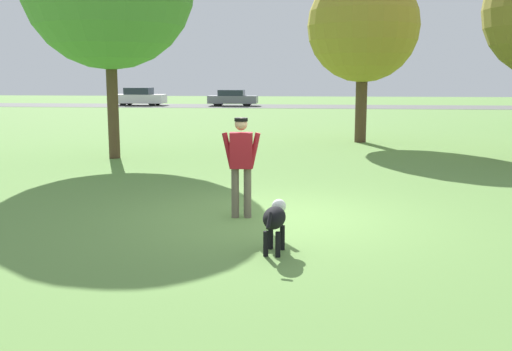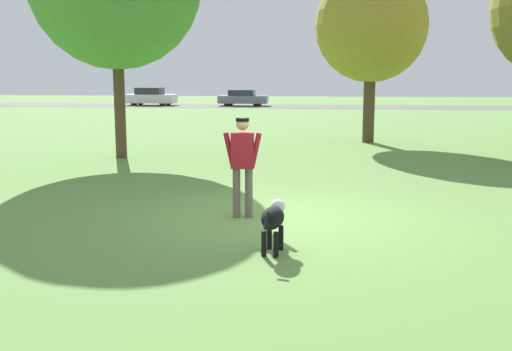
% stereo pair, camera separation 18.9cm
% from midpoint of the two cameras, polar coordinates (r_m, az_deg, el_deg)
% --- Properties ---
extents(ground_plane, '(120.00, 120.00, 0.00)m').
position_cam_midpoint_polar(ground_plane, '(10.23, 2.81, -4.04)').
color(ground_plane, '#608C42').
extents(far_road_strip, '(120.00, 6.00, 0.01)m').
position_cam_midpoint_polar(far_road_strip, '(47.11, 6.26, 6.55)').
color(far_road_strip, '#5B5B59').
rests_on(far_road_strip, ground_plane).
extents(person, '(0.65, 0.25, 1.70)m').
position_cam_midpoint_polar(person, '(10.06, -0.75, 1.56)').
color(person, '#665B4C').
rests_on(person, ground_plane).
extents(dog, '(0.36, 0.94, 0.68)m').
position_cam_midpoint_polar(dog, '(8.17, 2.34, -4.13)').
color(dog, black).
rests_on(dog, ground_plane).
extents(frisbee, '(0.21, 0.21, 0.02)m').
position_cam_midpoint_polar(frisbee, '(10.46, 2.07, -3.68)').
color(frisbee, '#33D838').
rests_on(frisbee, ground_plane).
extents(tree_mid_center, '(3.94, 3.94, 6.09)m').
position_cam_midpoint_polar(tree_mid_center, '(22.03, 11.18, 13.76)').
color(tree_mid_center, '#4C3826').
rests_on(tree_mid_center, ground_plane).
extents(parked_car_white, '(4.00, 1.88, 1.43)m').
position_cam_midpoint_polar(parked_car_white, '(49.46, -9.88, 7.39)').
color(parked_car_white, white).
rests_on(parked_car_white, ground_plane).
extents(parked_car_grey, '(3.86, 1.84, 1.27)m').
position_cam_midpoint_polar(parked_car_grey, '(47.75, -1.14, 7.39)').
color(parked_car_grey, slate).
rests_on(parked_car_grey, ground_plane).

